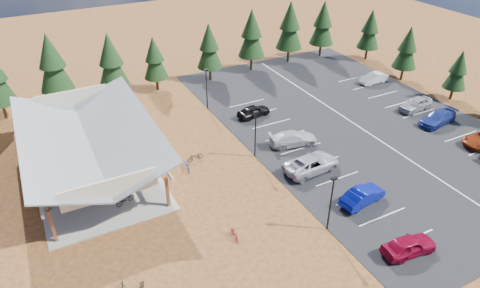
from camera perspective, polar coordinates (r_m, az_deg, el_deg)
ground at (r=40.35m, az=-2.85°, el=-4.84°), size 140.00×140.00×0.00m
asphalt_lot at (r=51.38m, az=14.72°, el=2.81°), size 27.00×44.00×0.04m
concrete_pad at (r=43.90m, az=-18.77°, el=-3.28°), size 10.60×18.60×0.10m
bike_pavilion at (r=41.95m, az=-19.64°, el=0.95°), size 11.65×19.40×4.97m
lamp_post_0 at (r=34.02m, az=12.04°, el=-7.35°), size 0.50×0.25×5.14m
lamp_post_1 at (r=42.09m, az=2.07°, el=1.74°), size 0.50×0.25×5.14m
lamp_post_2 at (r=51.71m, az=-4.48°, el=7.67°), size 0.50×0.25×5.14m
trash_bin_0 at (r=42.08m, az=-9.58°, el=-2.82°), size 0.60×0.60×0.90m
trash_bin_1 at (r=44.26m, az=-10.94°, el=-1.07°), size 0.60×0.60×0.90m
pine_2 at (r=55.77m, az=-23.78°, el=9.87°), size 3.98×3.98×9.26m
pine_3 at (r=54.91m, az=-16.84°, el=10.58°), size 3.78×3.78×8.80m
pine_4 at (r=57.18m, az=-11.35°, el=11.18°), size 3.14×3.14×7.31m
pine_5 at (r=59.08m, az=-4.14°, el=12.88°), size 3.47×3.47×8.08m
pine_6 at (r=62.52m, az=1.56°, el=14.54°), size 3.84×3.84×8.95m
pine_7 at (r=65.92m, az=6.67°, el=15.43°), size 3.97×3.97×9.26m
pine_8 at (r=69.11m, az=10.99°, el=15.56°), size 3.73×3.73×8.69m
pine_11 at (r=60.10m, az=27.09°, el=8.78°), size 2.79×2.79×6.49m
pine_12 at (r=63.49m, az=21.43°, el=11.86°), size 3.26×3.26×7.59m
pine_13 at (r=69.70m, az=16.96°, el=14.43°), size 3.33×3.33×7.76m
bike_0 at (r=39.55m, az=-19.86°, el=-6.99°), size 1.61×0.66×0.83m
bike_1 at (r=40.29m, az=-18.93°, el=-5.85°), size 1.69×0.74×0.98m
bike_2 at (r=44.65m, az=-23.03°, el=-2.80°), size 1.85×0.78×0.94m
bike_3 at (r=50.22m, az=-23.97°, el=1.01°), size 1.79×0.88×1.04m
bike_4 at (r=38.50m, az=-15.08°, el=-7.13°), size 1.87×1.16×0.93m
bike_5 at (r=40.52m, az=-14.53°, el=-4.74°), size 1.75×0.66×1.03m
bike_6 at (r=45.97m, az=-15.75°, el=-0.22°), size 1.94×1.18×0.96m
bike_7 at (r=49.32m, az=-17.95°, el=1.68°), size 1.52×0.43×0.91m
bike_8 at (r=31.76m, az=-15.34°, el=-17.95°), size 0.76×1.61×0.81m
bike_11 at (r=34.19m, az=-0.72°, el=-11.88°), size 0.51×1.54×0.92m
bike_14 at (r=41.70m, az=-7.00°, el=-2.89°), size 0.96×1.92×0.96m
bike_15 at (r=45.05m, az=-12.06°, el=-0.41°), size 1.28×1.90×1.12m
bike_16 at (r=42.95m, az=-5.95°, el=-1.67°), size 1.88×0.84×0.96m
car_0 at (r=35.21m, az=21.61°, el=-12.45°), size 4.49×2.18×1.48m
car_1 at (r=38.71m, az=16.02°, el=-6.65°), size 4.67×2.23×1.48m
car_2 at (r=41.63m, az=9.50°, el=-2.60°), size 5.93×3.09×1.59m
car_3 at (r=45.42m, az=7.08°, el=0.74°), size 5.48×3.11×1.50m
car_4 at (r=50.69m, az=1.82°, el=4.42°), size 4.27×2.15×1.39m
car_7 at (r=54.05m, az=24.89°, el=3.17°), size 5.32×2.69×1.48m
car_8 at (r=56.32m, az=22.37°, el=4.96°), size 4.79×2.34×1.57m
car_9 at (r=62.32m, az=17.40°, el=8.39°), size 4.29×1.58×1.40m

